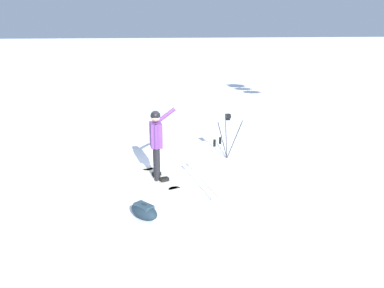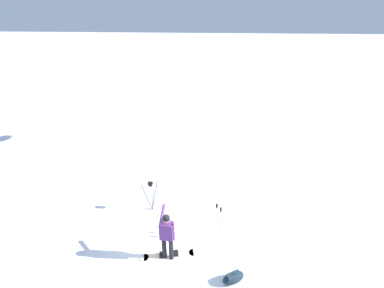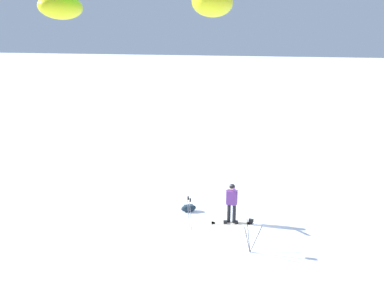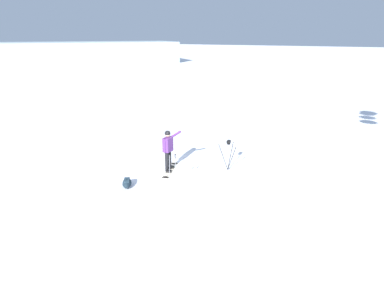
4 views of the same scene
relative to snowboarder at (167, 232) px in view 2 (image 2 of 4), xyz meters
name	(u,v)px [view 2 (image 2 of 4)]	position (x,y,z in m)	size (l,w,h in m)	color
ground_plane	(163,241)	(0.62, 0.33, -1.01)	(300.00, 300.00, 0.00)	white
snowboarder	(167,232)	(0.00, 0.00, 0.00)	(0.64, 0.47, 1.69)	black
snowboard	(169,255)	(0.07, 0.00, -0.99)	(0.72, 1.77, 0.10)	beige
gear_bag_large	(233,278)	(-0.54, -2.00, -0.86)	(0.63, 0.73, 0.30)	#192833
camera_tripod	(151,190)	(2.12, 1.14, -0.11)	(0.74, 0.63, 1.26)	#262628
ski_poles	(218,217)	(1.05, -1.44, -0.15)	(0.26, 0.24, 1.33)	gray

